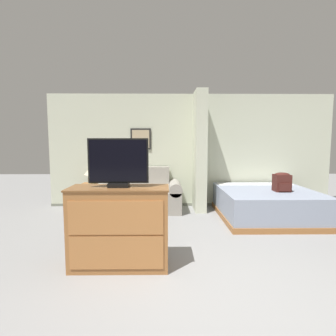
{
  "coord_description": "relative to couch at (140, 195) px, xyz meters",
  "views": [
    {
      "loc": [
        -0.6,
        -2.28,
        1.5
      ],
      "look_at": [
        -0.55,
        2.28,
        1.05
      ],
      "focal_mm": 28.0,
      "sensor_mm": 36.0,
      "label": 1
    }
  ],
  "objects": [
    {
      "name": "ground_plane",
      "position": [
        1.16,
        -3.38,
        -0.34
      ],
      "size": [
        20.0,
        20.0,
        0.0
      ],
      "primitive_type": "plane",
      "color": "gray"
    },
    {
      "name": "wall_back",
      "position": [
        1.15,
        0.48,
        0.95
      ],
      "size": [
        6.56,
        0.16,
        2.6
      ],
      "color": "beige",
      "rests_on": "ground_plane"
    },
    {
      "name": "wall_partition_pillar",
      "position": [
        1.32,
        0.08,
        0.96
      ],
      "size": [
        0.24,
        0.7,
        2.6
      ],
      "color": "beige",
      "rests_on": "ground_plane"
    },
    {
      "name": "couch",
      "position": [
        0.0,
        0.0,
        0.0
      ],
      "size": [
        1.83,
        0.84,
        0.94
      ],
      "color": "gray",
      "rests_on": "ground_plane"
    },
    {
      "name": "coffee_table",
      "position": [
        -0.02,
        -1.08,
        0.04
      ],
      "size": [
        0.65,
        0.55,
        0.44
      ],
      "color": "#996033",
      "rests_on": "ground_plane"
    },
    {
      "name": "side_table",
      "position": [
        -1.04,
        0.01,
        0.15
      ],
      "size": [
        0.46,
        0.46,
        0.6
      ],
      "color": "#996033",
      "rests_on": "ground_plane"
    },
    {
      "name": "table_lamp",
      "position": [
        -1.04,
        0.01,
        0.52
      ],
      "size": [
        0.31,
        0.31,
        0.39
      ],
      "color": "tan",
      "rests_on": "side_table"
    },
    {
      "name": "tv_dresser",
      "position": [
        0.01,
        -2.61,
        0.14
      ],
      "size": [
        1.18,
        0.47,
        0.97
      ],
      "color": "#996033",
      "rests_on": "ground_plane"
    },
    {
      "name": "tv",
      "position": [
        0.01,
        -2.61,
        0.91
      ],
      "size": [
        0.7,
        0.16,
        0.57
      ],
      "color": "black",
      "rests_on": "tv_dresser"
    },
    {
      "name": "bed",
      "position": [
        2.57,
        -0.57,
        -0.05
      ],
      "size": [
        1.81,
        1.91,
        0.57
      ],
      "color": "#996033",
      "rests_on": "ground_plane"
    },
    {
      "name": "backpack",
      "position": [
        2.78,
        -0.77,
        0.41
      ],
      "size": [
        0.29,
        0.26,
        0.36
      ],
      "color": "#471E19",
      "rests_on": "bed"
    }
  ]
}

